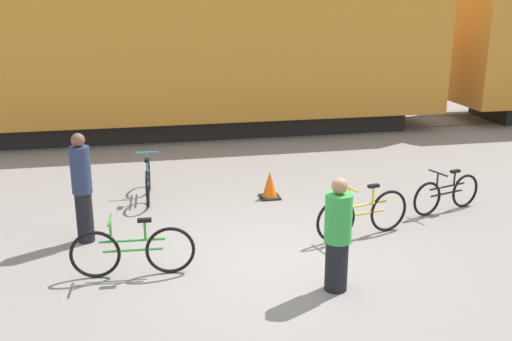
{
  "coord_description": "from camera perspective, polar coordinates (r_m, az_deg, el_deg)",
  "views": [
    {
      "loc": [
        -2.0,
        -8.1,
        4.03
      ],
      "look_at": [
        -0.06,
        1.34,
        1.1
      ],
      "focal_mm": 42.0,
      "sensor_mm": 36.0,
      "label": 1
    }
  ],
  "objects": [
    {
      "name": "bicycle_yellow",
      "position": [
        10.26,
        10.13,
        -4.15
      ],
      "size": [
        1.77,
        0.53,
        0.92
      ],
      "color": "black",
      "rests_on": "ground_plane"
    },
    {
      "name": "bicycle_teal",
      "position": [
        12.12,
        -10.25,
        -0.9
      ],
      "size": [
        0.46,
        1.72,
        0.9
      ],
      "color": "black",
      "rests_on": "ground_plane"
    },
    {
      "name": "bicycle_green",
      "position": [
        8.94,
        -11.64,
        -7.53
      ],
      "size": [
        1.8,
        0.46,
        0.9
      ],
      "color": "black",
      "rests_on": "ground_plane"
    },
    {
      "name": "rail_far",
      "position": [
        18.41,
        -5.14,
        4.21
      ],
      "size": [
        55.73,
        0.07,
        0.01
      ],
      "primitive_type": "cube",
      "color": "#4C4238",
      "rests_on": "ground_plane"
    },
    {
      "name": "traffic_cone",
      "position": [
        11.99,
        1.32,
        -1.45
      ],
      "size": [
        0.4,
        0.4,
        0.55
      ],
      "color": "black",
      "rests_on": "ground_plane"
    },
    {
      "name": "ground_plane",
      "position": [
        9.27,
        2.03,
        -8.88
      ],
      "size": [
        80.0,
        80.0,
        0.0
      ],
      "primitive_type": "plane",
      "color": "gray"
    },
    {
      "name": "bicycle_black",
      "position": [
        11.79,
        17.69,
        -2.12
      ],
      "size": [
        1.57,
        0.56,
        0.81
      ],
      "color": "black",
      "rests_on": "ground_plane"
    },
    {
      "name": "person_in_navy",
      "position": [
        10.12,
        -16.23,
        -1.59
      ],
      "size": [
        0.32,
        0.32,
        1.85
      ],
      "rotation": [
        0.0,
        0.0,
        1.25
      ],
      "color": "black",
      "rests_on": "ground_plane"
    },
    {
      "name": "person_in_green",
      "position": [
        8.27,
        7.78,
        -6.17
      ],
      "size": [
        0.37,
        0.37,
        1.63
      ],
      "rotation": [
        0.0,
        0.0,
        2.01
      ],
      "color": "black",
      "rests_on": "ground_plane"
    },
    {
      "name": "freight_train",
      "position": [
        17.3,
        -5.1,
        12.8
      ],
      "size": [
        43.73,
        2.87,
        5.34
      ],
      "color": "black",
      "rests_on": "ground_plane"
    },
    {
      "name": "rail_near",
      "position": [
        17.03,
        -4.57,
        3.18
      ],
      "size": [
        55.73,
        0.07,
        0.01
      ],
      "primitive_type": "cube",
      "color": "#4C4238",
      "rests_on": "ground_plane"
    }
  ]
}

